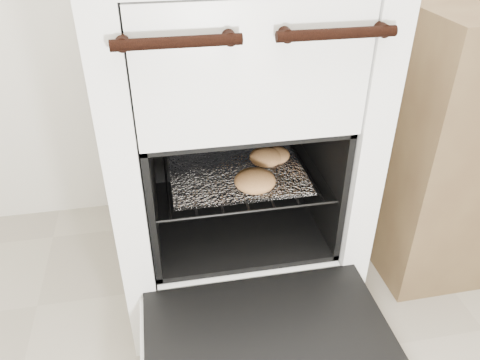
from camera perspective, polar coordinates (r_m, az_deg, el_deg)
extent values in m
cube|color=white|center=(1.40, -1.35, 6.11)|extent=(0.66, 0.71, 1.02)
cylinder|color=black|center=(0.90, -7.67, 16.30)|extent=(0.24, 0.02, 0.02)
cylinder|color=black|center=(0.97, 11.75, 17.06)|extent=(0.24, 0.02, 0.02)
cube|color=black|center=(1.14, 3.96, -19.98)|extent=(0.57, 0.44, 0.03)
cube|color=white|center=(1.15, 3.92, -20.58)|extent=(0.60, 0.46, 0.02)
cylinder|color=black|center=(1.35, -10.68, 0.57)|extent=(0.01, 0.46, 0.01)
cylinder|color=black|center=(1.42, 8.82, 2.46)|extent=(0.01, 0.46, 0.01)
cylinder|color=black|center=(1.18, 1.20, -3.86)|extent=(0.48, 0.01, 0.01)
cylinder|color=black|center=(1.55, -2.13, 5.69)|extent=(0.48, 0.01, 0.01)
cylinder|color=black|center=(1.35, -9.04, 0.74)|extent=(0.01, 0.44, 0.01)
cylinder|color=black|center=(1.35, -6.24, 1.02)|extent=(0.01, 0.44, 0.01)
cylinder|color=black|center=(1.35, -3.45, 1.29)|extent=(0.01, 0.44, 0.01)
cylinder|color=black|center=(1.36, -0.69, 1.56)|extent=(0.01, 0.44, 0.01)
cylinder|color=black|center=(1.37, 2.03, 1.83)|extent=(0.01, 0.44, 0.01)
cylinder|color=black|center=(1.39, 4.71, 2.08)|extent=(0.01, 0.44, 0.01)
cylinder|color=black|center=(1.41, 7.32, 2.33)|extent=(0.01, 0.44, 0.01)
cube|color=white|center=(1.34, -0.53, 1.33)|extent=(0.38, 0.33, 0.01)
ellipsoid|color=#E09C59|center=(1.37, 4.16, 3.09)|extent=(0.13, 0.13, 0.04)
ellipsoid|color=#E09C59|center=(1.35, 3.18, 2.83)|extent=(0.13, 0.13, 0.05)
ellipsoid|color=#E09C59|center=(1.23, 1.83, -0.08)|extent=(0.12, 0.12, 0.05)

